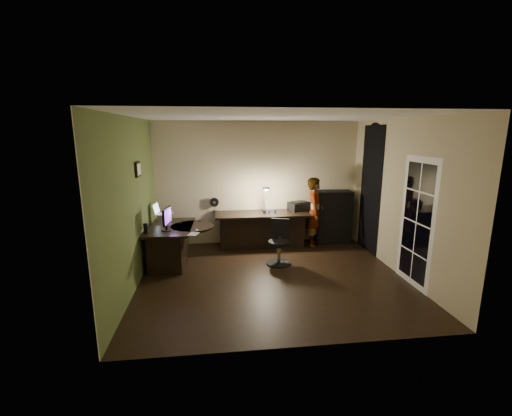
{
  "coord_description": "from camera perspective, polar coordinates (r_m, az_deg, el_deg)",
  "views": [
    {
      "loc": [
        -0.94,
        -5.47,
        2.46
      ],
      "look_at": [
        -0.15,
        1.05,
        1.0
      ],
      "focal_mm": 24.0,
      "sensor_mm": 36.0,
      "label": 1
    }
  ],
  "objects": [
    {
      "name": "phone",
      "position": [
        6.82,
        -9.38,
        -2.13
      ],
      "size": [
        0.06,
        0.12,
        0.01
      ],
      "primitive_type": "cube",
      "rotation": [
        0.0,
        0.0,
        -0.0
      ],
      "color": "black",
      "rests_on": "desk_left"
    },
    {
      "name": "wall_front",
      "position": [
        3.76,
        7.94,
        -4.77
      ],
      "size": [
        4.5,
        0.01,
        2.7
      ],
      "primitive_type": "cube",
      "color": "tan",
      "rests_on": "floor"
    },
    {
      "name": "french_door",
      "position": [
        6.02,
        25.19,
        -2.22
      ],
      "size": [
        0.02,
        0.92,
        2.1
      ],
      "primitive_type": "cube",
      "color": "white",
      "rests_on": "floor"
    },
    {
      "name": "notepad",
      "position": [
        5.97,
        -10.39,
        -4.28
      ],
      "size": [
        0.21,
        0.24,
        0.01
      ],
      "primitive_type": "cube",
      "rotation": [
        0.0,
        0.0,
        -0.32
      ],
      "color": "silver",
      "rests_on": "desk_left"
    },
    {
      "name": "office_chair",
      "position": [
        6.49,
        3.84,
        -5.79
      ],
      "size": [
        0.59,
        0.59,
        0.85
      ],
      "primitive_type": "cube",
      "rotation": [
        0.0,
        0.0,
        -0.31
      ],
      "color": "black",
      "rests_on": "floor"
    },
    {
      "name": "desk_lamp",
      "position": [
        7.29,
        1.44,
        1.54
      ],
      "size": [
        0.22,
        0.32,
        0.63
      ],
      "primitive_type": "cube",
      "rotation": [
        0.0,
        0.0,
        0.25
      ],
      "color": "black",
      "rests_on": "desk_right"
    },
    {
      "name": "wall_back",
      "position": [
        7.61,
        0.25,
        4.15
      ],
      "size": [
        4.5,
        0.01,
        2.7
      ],
      "primitive_type": "cube",
      "color": "tan",
      "rests_on": "floor"
    },
    {
      "name": "speaker",
      "position": [
        6.21,
        -17.95,
        -3.24
      ],
      "size": [
        0.09,
        0.09,
        0.18
      ],
      "primitive_type": "cylinder",
      "rotation": [
        0.0,
        0.0,
        -0.38
      ],
      "color": "black",
      "rests_on": "desk_left"
    },
    {
      "name": "headphones",
      "position": [
        7.39,
        2.68,
        -0.49
      ],
      "size": [
        0.18,
        0.14,
        0.08
      ],
      "primitive_type": "cube",
      "rotation": [
        0.0,
        0.0,
        -0.44
      ],
      "color": "#182497",
      "rests_on": "desk_right"
    },
    {
      "name": "wall_right",
      "position": [
        6.43,
        23.02,
        1.59
      ],
      "size": [
        0.01,
        4.0,
        2.7
      ],
      "primitive_type": "cube",
      "color": "tan",
      "rests_on": "floor"
    },
    {
      "name": "person",
      "position": [
        7.55,
        9.74,
        -0.68
      ],
      "size": [
        0.51,
        0.63,
        1.51
      ],
      "primitive_type": "imported",
      "rotation": [
        0.0,
        0.0,
        1.26
      ],
      "color": "#D8A88C",
      "rests_on": "floor"
    },
    {
      "name": "arched_doorway",
      "position": [
        7.43,
        18.54,
        2.91
      ],
      "size": [
        0.01,
        0.9,
        2.6
      ],
      "primitive_type": "cube",
      "color": "black",
      "rests_on": "floor"
    },
    {
      "name": "printer",
      "position": [
        7.67,
        7.26,
        0.35
      ],
      "size": [
        0.52,
        0.46,
        0.2
      ],
      "primitive_type": "cube",
      "rotation": [
        0.0,
        0.0,
        0.28
      ],
      "color": "black",
      "rests_on": "desk_right"
    },
    {
      "name": "floor",
      "position": [
        6.07,
        2.65,
        -11.43
      ],
      "size": [
        4.5,
        4.0,
        0.01
      ],
      "primitive_type": "cube",
      "color": "black",
      "rests_on": "ground"
    },
    {
      "name": "desk_right",
      "position": [
        7.46,
        0.98,
        -3.68
      ],
      "size": [
        2.01,
        0.71,
        0.75
      ],
      "primitive_type": "cube",
      "rotation": [
        0.0,
        0.0,
        -0.0
      ],
      "color": "black",
      "rests_on": "floor"
    },
    {
      "name": "wall_left",
      "position": [
        5.73,
        -20.03,
        0.61
      ],
      "size": [
        0.01,
        4.0,
        2.7
      ],
      "primitive_type": "cube",
      "color": "tan",
      "rests_on": "floor"
    },
    {
      "name": "pen",
      "position": [
        6.72,
        -12.61,
        -2.49
      ],
      "size": [
        0.1,
        0.12,
        0.01
      ],
      "primitive_type": "cube",
      "rotation": [
        0.0,
        0.0,
        0.69
      ],
      "color": "black",
      "rests_on": "desk_left"
    },
    {
      "name": "monitor",
      "position": [
        6.26,
        -14.76,
        -2.35
      ],
      "size": [
        0.15,
        0.46,
        0.3
      ],
      "primitive_type": "cube",
      "rotation": [
        0.0,
        0.0,
        -0.14
      ],
      "color": "black",
      "rests_on": "desk_left"
    },
    {
      "name": "mouse",
      "position": [
        6.16,
        -9.83,
        -3.63
      ],
      "size": [
        0.09,
        0.1,
        0.03
      ],
      "primitive_type": "ellipsoid",
      "rotation": [
        0.0,
        0.0,
        -0.42
      ],
      "color": "silver",
      "rests_on": "desk_left"
    },
    {
      "name": "framed_picture",
      "position": [
        6.09,
        -19.12,
        6.1
      ],
      "size": [
        0.04,
        0.3,
        0.25
      ],
      "primitive_type": "cube",
      "color": "black",
      "rests_on": "wall_left"
    },
    {
      "name": "laptop",
      "position": [
        7.01,
        -15.05,
        -0.13
      ],
      "size": [
        0.37,
        0.36,
        0.23
      ],
      "primitive_type": "cube",
      "rotation": [
        0.0,
        0.0,
        -0.15
      ],
      "color": "silver",
      "rests_on": "laptop_stand"
    },
    {
      "name": "cabinet",
      "position": [
        7.94,
        12.68,
        -1.4
      ],
      "size": [
        0.81,
        0.45,
        1.18
      ],
      "primitive_type": "cube",
      "rotation": [
        0.0,
        0.0,
        -0.07
      ],
      "color": "black",
      "rests_on": "floor"
    },
    {
      "name": "ceiling",
      "position": [
        5.55,
        2.94,
        15.05
      ],
      "size": [
        4.5,
        4.0,
        0.01
      ],
      "primitive_type": "cube",
      "color": "silver",
      "rests_on": "floor"
    },
    {
      "name": "green_wall_overlay",
      "position": [
        5.73,
        -19.88,
        0.61
      ],
      "size": [
        0.0,
        4.0,
        2.7
      ],
      "primitive_type": "cube",
      "color": "#50632F",
      "rests_on": "floor"
    },
    {
      "name": "desk_left",
      "position": [
        6.66,
        -13.89,
        -6.09
      ],
      "size": [
        0.86,
        1.33,
        0.75
      ],
      "primitive_type": "cube",
      "rotation": [
        0.0,
        0.0,
        -0.05
      ],
      "color": "black",
      "rests_on": "floor"
    },
    {
      "name": "laptop_stand",
      "position": [
        7.05,
        -14.97,
        -1.5
      ],
      "size": [
        0.28,
        0.24,
        0.11
      ],
      "primitive_type": "cube",
      "rotation": [
        0.0,
        0.0,
        0.09
      ],
      "color": "silver",
      "rests_on": "desk_left"
    },
    {
      "name": "desk_fan",
      "position": [
        7.55,
        -6.95,
        0.58
      ],
      "size": [
        0.21,
        0.13,
        0.31
      ],
      "primitive_type": "cube",
      "rotation": [
        0.0,
        0.0,
        -0.09
      ],
      "color": "black",
      "rests_on": "desk_right"
    }
  ]
}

